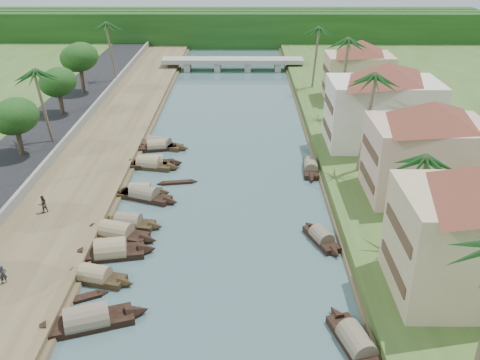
{
  "coord_description": "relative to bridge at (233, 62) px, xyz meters",
  "views": [
    {
      "loc": [
        2.07,
        -34.38,
        25.22
      ],
      "look_at": [
        1.79,
        15.53,
        2.0
      ],
      "focal_mm": 40.0,
      "sensor_mm": 36.0,
      "label": 1
    }
  ],
  "objects": [
    {
      "name": "sampan_12",
      "position": [
        -8.67,
        -42.27,
        -1.31
      ],
      "size": [
        8.51,
        4.16,
        2.04
      ],
      "rotation": [
        0.0,
        0.0,
        -0.33
      ],
      "color": "black",
      "rests_on": "ground"
    },
    {
      "name": "tree_5",
      "position": [
        -24.0,
        -21.11,
        5.29
      ],
      "size": [
        5.33,
        5.33,
        7.89
      ],
      "color": "#4A3C2A",
      "rests_on": "ground"
    },
    {
      "name": "person_near",
      "position": [
        -16.16,
        -72.72,
        -0.16
      ],
      "size": [
        0.67,
        0.62,
        1.53
      ],
      "primitive_type": "imported",
      "rotation": [
        0.0,
        0.0,
        0.6
      ],
      "color": "#25242C",
      "rests_on": "left_bank"
    },
    {
      "name": "retaining_wall",
      "position": [
        -20.2,
        -52.0,
        -0.37
      ],
      "size": [
        0.4,
        180.0,
        1.1
      ],
      "primitive_type": "cube",
      "color": "gray",
      "rests_on": "left_bank"
    },
    {
      "name": "sampan_3",
      "position": [
        -8.85,
        -76.63,
        -1.3
      ],
      "size": [
        9.07,
        4.68,
        2.39
      ],
      "rotation": [
        0.0,
        0.0,
        0.33
      ],
      "color": "black",
      "rests_on": "ground"
    },
    {
      "name": "sampan_11",
      "position": [
        -8.58,
        -48.49,
        -1.31
      ],
      "size": [
        7.41,
        2.61,
        2.11
      ],
      "rotation": [
        0.0,
        0.0,
        0.14
      ],
      "color": "black",
      "rests_on": "ground"
    },
    {
      "name": "palm_8",
      "position": [
        -20.5,
        -13.44,
        9.22
      ],
      "size": [
        3.2,
        3.2,
        11.32
      ],
      "color": "brown",
      "rests_on": "ground"
    },
    {
      "name": "sampan_15",
      "position": [
        9.13,
        -65.28,
        -1.32
      ],
      "size": [
        3.54,
        6.5,
        1.79
      ],
      "rotation": [
        0.0,
        0.0,
        1.94
      ],
      "color": "black",
      "rests_on": "ground"
    },
    {
      "name": "ground",
      "position": [
        -0.0,
        -72.0,
        -1.72
      ],
      "size": [
        220.0,
        220.0,
        0.0
      ],
      "primitive_type": "plane",
      "color": "#3D575C",
      "rests_on": "ground"
    },
    {
      "name": "right_bank",
      "position": [
        19.0,
        -52.0,
        -1.12
      ],
      "size": [
        16.0,
        180.0,
        1.2
      ],
      "primitive_type": "cube",
      "color": "#344F1F",
      "rests_on": "ground"
    },
    {
      "name": "building_distant",
      "position": [
        19.99,
        -24.0,
        4.16
      ],
      "size": [
        12.62,
        12.62,
        9.2
      ],
      "color": "tan",
      "rests_on": "right_bank"
    },
    {
      "name": "road",
      "position": [
        -24.5,
        -52.0,
        -1.02
      ],
      "size": [
        8.0,
        180.0,
        1.4
      ],
      "primitive_type": "cube",
      "color": "black",
      "rests_on": "ground"
    },
    {
      "name": "building_far",
      "position": [
        18.99,
        -44.0,
        4.66
      ],
      "size": [
        15.59,
        15.59,
        10.2
      ],
      "color": "silver",
      "rests_on": "right_bank"
    },
    {
      "name": "sampan_4",
      "position": [
        -9.61,
        -71.32,
        -1.31
      ],
      "size": [
        6.97,
        3.19,
        1.98
      ],
      "rotation": [
        0.0,
        0.0,
        -0.26
      ],
      "color": "black",
      "rests_on": "ground"
    },
    {
      "name": "sampan_6",
      "position": [
        -8.64,
        -62.75,
        -1.31
      ],
      "size": [
        6.96,
        2.61,
        2.06
      ],
      "rotation": [
        0.0,
        0.0,
        -0.16
      ],
      "color": "black",
      "rests_on": "ground"
    },
    {
      "name": "sampan_5",
      "position": [
        -9.17,
        -67.69,
        -1.3
      ],
      "size": [
        8.03,
        3.3,
        2.46
      ],
      "rotation": [
        0.0,
        0.0,
        0.18
      ],
      "color": "black",
      "rests_on": "ground"
    },
    {
      "name": "canoe_2",
      "position": [
        -5.16,
        -53.13,
        -1.62
      ],
      "size": [
        4.73,
        1.43,
        0.68
      ],
      "rotation": [
        0.0,
        0.0,
        0.16
      ],
      "color": "black",
      "rests_on": "ground"
    },
    {
      "name": "palm_1",
      "position": [
        16.0,
        -67.34,
        7.14
      ],
      "size": [
        3.2,
        3.2,
        9.37
      ],
      "color": "brown",
      "rests_on": "ground"
    },
    {
      "name": "palm_3",
      "position": [
        16.0,
        -32.88,
        10.07
      ],
      "size": [
        3.2,
        3.2,
        12.42
      ],
      "color": "brown",
      "rests_on": "ground"
    },
    {
      "name": "sampan_8",
      "position": [
        -8.7,
        -56.16,
        -1.31
      ],
      "size": [
        6.46,
        1.91,
        2.02
      ],
      "rotation": [
        0.0,
        0.0,
        0.04
      ],
      "color": "black",
      "rests_on": "ground"
    },
    {
      "name": "sampan_7",
      "position": [
        -9.36,
        -64.54,
        -1.31
      ],
      "size": [
        8.34,
        4.11,
        2.19
      ],
      "rotation": [
        0.0,
        0.0,
        -0.31
      ],
      "color": "black",
      "rests_on": "ground"
    },
    {
      "name": "sampan_16",
      "position": [
        9.97,
        -49.57,
        -1.32
      ],
      "size": [
        1.97,
        7.71,
        1.91
      ],
      "rotation": [
        0.0,
        0.0,
        1.5
      ],
      "color": "black",
      "rests_on": "ground"
    },
    {
      "name": "palm_6",
      "position": [
        -22.0,
        -43.68,
        8.34
      ],
      "size": [
        3.2,
        3.2,
        10.4
      ],
      "color": "brown",
      "rests_on": "ground"
    },
    {
      "name": "building_mid",
      "position": [
        19.99,
        -58.0,
        4.41
      ],
      "size": [
        14.11,
        14.11,
        9.7
      ],
      "color": "#C7A68D",
      "rests_on": "right_bank"
    },
    {
      "name": "tree_4",
      "position": [
        -24.0,
        -32.46,
        4.22
      ],
      "size": [
        4.7,
        4.7,
        6.55
      ],
      "color": "#4A3C2A",
      "rests_on": "ground"
    },
    {
      "name": "tree_6",
      "position": [
        24.0,
        -40.41,
        4.65
      ],
      "size": [
        4.88,
        4.88,
        7.27
      ],
      "color": "#4A3C2A",
      "rests_on": "ground"
    },
    {
      "name": "sampan_14",
      "position": [
        9.64,
        -78.83,
        -1.31
      ],
      "size": [
        3.77,
        8.57,
        2.07
      ],
      "rotation": [
        0.0,
        0.0,
        1.84
      ],
      "color": "black",
      "rests_on": "ground"
    },
    {
      "name": "sampan_9",
      "position": [
        -8.14,
        -56.94,
        -1.31
      ],
      "size": [
        8.03,
        4.43,
        2.06
      ],
      "rotation": [
        0.0,
        0.0,
        -0.38
      ],
      "color": "black",
      "rests_on": "ground"
    },
    {
      "name": "palm_7",
      "position": [
        14.0,
        -17.04,
        9.08
      ],
      "size": [
        3.2,
        3.2,
        11.39
      ],
      "color": "brown",
      "rests_on": "ground"
    },
    {
      "name": "tree_3",
      "position": [
        -24.0,
        -48.1,
        4.29
      ],
      "size": [
        4.93,
        4.93,
        6.71
      ],
      "color": "#4A3C2A",
      "rests_on": "ground"
    },
    {
      "name": "palm_2",
      "position": [
        15.0,
        -52.08,
        9.88
      ],
      "size": [
        3.2,
        3.2,
        12.21
      ],
      "color": "brown",
      "rests_on": "ground"
    },
    {
      "name": "person_far",
      "position": [
        -16.99,
        -61.34,
        -0.04
      ],
      "size": [
        1.08,
        1.08,
        1.77
      ],
      "primitive_type": "imported",
      "rotation": [
        0.0,
        0.0,
        3.9
      ],
      "color": "#373527",
      "rests_on": "left_bank"
    },
    {
      "name": "left_bank",
      "position": [
        -16.0,
        -52.0,
        -1.32
      ],
      "size": [
        10.0,
        180.0,
        0.8
      ],
      "primitive_type": "cube",
      "color": "brown",
      "rests_on": "ground"
    },
    {
      "name": "bridge",
      "position": [
        0.0,
        0.0,
        0.0
      ],
      "size": [
        28.0,
        4.0,
        2.4
      ],
      "color": "gray",
      "rests_on": "ground"
    },
    {
      "name": "canoe_1",
      "position": [
        -10.29,
        -73.82,
        -1.62
      ],
      "size": [
        4.58,
        2.79,
        0.77
      ],
      "rotation": [
        0.0,
        0.0,
        0.46
      ],
      "color": "black",
      "rests_on": "ground"
    },
    {
      "name": "treeline",
      "position": [
        -0.0,
        28.0,
        2.28
      ],
      "size": [
        120.0,
        14.0,
        8.0
      ],
      "color": "#14380F",
      "rests_on": "ground"
    },
    {
      "name": "sampan_10",
      "position": [
        -8.93,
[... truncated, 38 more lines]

